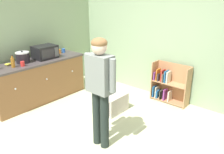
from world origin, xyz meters
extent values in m
plane|color=beige|center=(0.00, 0.00, 0.00)|extent=(12.00, 12.00, 0.00)
cube|color=#96B38B|center=(0.00, 2.33, 1.35)|extent=(5.20, 0.06, 2.70)
cube|color=#96B08B|center=(-2.63, 0.80, 1.35)|extent=(0.06, 2.99, 2.70)
cube|color=brown|center=(-2.20, 0.35, 0.43)|extent=(0.60, 2.06, 0.86)
cube|color=#4A4143|center=(-2.20, 0.35, 0.88)|extent=(0.64, 2.10, 0.04)
sphere|color=silver|center=(-1.89, -0.33, 0.56)|extent=(0.04, 0.04, 0.04)
sphere|color=silver|center=(-1.89, 0.35, 0.56)|extent=(0.04, 0.04, 0.04)
sphere|color=silver|center=(-1.89, 1.04, 0.56)|extent=(0.04, 0.04, 0.04)
cube|color=tan|center=(-0.35, 2.11, 0.42)|extent=(0.02, 0.28, 0.85)
cube|color=tan|center=(0.43, 2.11, 0.42)|extent=(0.02, 0.28, 0.85)
cube|color=tan|center=(0.04, 2.24, 0.42)|extent=(0.80, 0.02, 0.85)
cube|color=tan|center=(0.04, 2.11, 0.03)|extent=(0.76, 0.24, 0.02)
cube|color=tan|center=(0.04, 2.11, 0.43)|extent=(0.76, 0.24, 0.02)
cube|color=#205BA2|center=(-0.31, 2.08, 0.16)|extent=(0.02, 0.17, 0.25)
cube|color=#813C95|center=(-0.31, 2.08, 0.54)|extent=(0.02, 0.17, 0.18)
cube|color=beige|center=(-0.25, 2.08, 0.16)|extent=(0.02, 0.17, 0.25)
cube|color=orange|center=(-0.25, 2.08, 0.57)|extent=(0.02, 0.17, 0.26)
cube|color=#205694|center=(-0.22, 2.08, 0.13)|extent=(0.03, 0.17, 0.17)
cube|color=#3C333C|center=(-0.22, 2.08, 0.53)|extent=(0.02, 0.17, 0.16)
cube|color=brown|center=(-0.13, 2.08, 0.13)|extent=(0.03, 0.17, 0.19)
cube|color=red|center=(-0.14, 2.08, 0.57)|extent=(0.02, 0.17, 0.26)
cube|color=#404234|center=(-0.12, 2.08, 0.15)|extent=(0.02, 0.17, 0.21)
cube|color=brown|center=(-0.11, 2.08, 0.54)|extent=(0.03, 0.17, 0.18)
cube|color=#923C92|center=(-0.05, 2.08, 0.16)|extent=(0.03, 0.17, 0.25)
cube|color=#235D94|center=(-0.06, 2.08, 0.57)|extent=(0.03, 0.17, 0.25)
cube|color=beige|center=(0.06, 2.08, 0.16)|extent=(0.03, 0.17, 0.23)
cube|color=silver|center=(-0.01, 2.08, 0.57)|extent=(0.03, 0.17, 0.25)
cylinder|color=#202A27|center=(-0.14, 0.05, 0.45)|extent=(0.13, 0.13, 0.90)
cylinder|color=#202A27|center=(0.02, 0.05, 0.45)|extent=(0.13, 0.13, 0.90)
cube|color=gray|center=(-0.06, 0.05, 1.17)|extent=(0.38, 0.22, 0.55)
cylinder|color=gray|center=(-0.30, 0.05, 1.20)|extent=(0.09, 0.09, 0.47)
cylinder|color=gray|center=(0.18, 0.05, 1.20)|extent=(0.09, 0.09, 0.47)
sphere|color=beige|center=(-0.06, 0.05, 1.55)|extent=(0.21, 0.21, 0.21)
ellipsoid|color=brown|center=(-0.06, 0.05, 1.61)|extent=(0.22, 0.22, 0.14)
cube|color=beige|center=(-0.64, 0.99, 0.18)|extent=(0.42, 0.54, 0.36)
cube|color=#424247|center=(-0.64, 0.72, 0.18)|extent=(0.32, 0.01, 0.27)
cube|color=black|center=(-2.22, 0.59, 1.04)|extent=(0.36, 0.48, 0.28)
cube|color=#2D2D33|center=(-2.03, 0.54, 1.04)|extent=(0.01, 0.31, 0.20)
cube|color=#515156|center=(-2.03, 0.76, 1.04)|extent=(0.01, 0.10, 0.20)
cylinder|color=black|center=(-2.27, 0.09, 1.00)|extent=(0.27, 0.27, 0.20)
cylinder|color=silver|center=(-2.27, 0.09, 1.11)|extent=(0.27, 0.27, 0.02)
sphere|color=black|center=(-2.27, 0.09, 1.13)|extent=(0.03, 0.03, 0.03)
ellipsoid|color=yellow|center=(-2.32, -0.19, 0.93)|extent=(0.09, 0.16, 0.04)
ellipsoid|color=yellow|center=(-2.31, -0.19, 0.93)|extent=(0.04, 0.15, 0.04)
ellipsoid|color=yellow|center=(-2.29, -0.19, 0.93)|extent=(0.09, 0.16, 0.04)
cylinder|color=#9E661E|center=(-2.12, -0.19, 0.99)|extent=(0.07, 0.07, 0.18)
cylinder|color=#9E661E|center=(-2.12, -0.19, 1.10)|extent=(0.03, 0.03, 0.05)
cylinder|color=black|center=(-2.12, -0.19, 1.14)|extent=(0.04, 0.04, 0.02)
cylinder|color=orange|center=(-2.36, 1.06, 0.95)|extent=(0.08, 0.08, 0.09)
cylinder|color=blue|center=(-2.34, 1.18, 0.95)|extent=(0.08, 0.08, 0.09)
cylinder|color=red|center=(-2.05, -0.04, 0.95)|extent=(0.08, 0.08, 0.09)
camera|label=1|loc=(2.04, -2.13, 2.23)|focal=36.65mm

